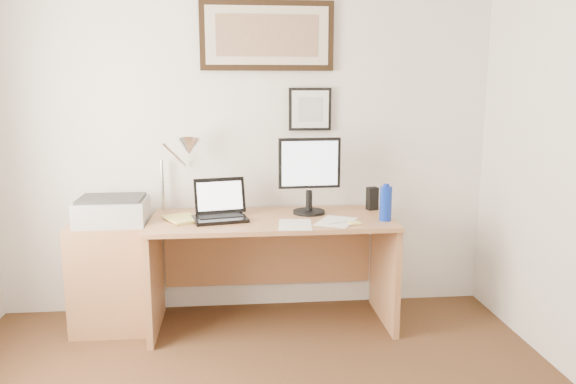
{
  "coord_description": "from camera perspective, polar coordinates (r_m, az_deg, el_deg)",
  "views": [
    {
      "loc": [
        -0.1,
        -1.99,
        1.62
      ],
      "look_at": [
        0.24,
        1.43,
        0.96
      ],
      "focal_mm": 35.0,
      "sensor_mm": 36.0,
      "label": 1
    }
  ],
  "objects": [
    {
      "name": "marker_pen",
      "position": [
        3.58,
        5.01,
        -3.13
      ],
      "size": [
        0.14,
        0.06,
        0.02
      ],
      "primitive_type": "cylinder",
      "rotation": [
        0.0,
        1.57,
        0.35
      ],
      "color": "silver",
      "rests_on": "desk"
    },
    {
      "name": "sticky_pad",
      "position": [
        3.59,
        6.79,
        -3.13
      ],
      "size": [
        0.09,
        0.09,
        0.01
      ],
      "primitive_type": "cube",
      "rotation": [
        0.0,
        0.0,
        0.2
      ],
      "color": "#EDE170",
      "rests_on": "desk"
    },
    {
      "name": "bottle_cap",
      "position": [
        3.67,
        9.96,
        0.68
      ],
      "size": [
        0.04,
        0.04,
        0.02
      ],
      "primitive_type": "cylinder",
      "color": "#0D2BAA",
      "rests_on": "water_bottle"
    },
    {
      "name": "wall_back",
      "position": [
        4.01,
        -4.24,
        5.51
      ],
      "size": [
        3.5,
        0.02,
        2.5
      ],
      "primitive_type": "cube",
      "color": "white",
      "rests_on": "ground"
    },
    {
      "name": "printer",
      "position": [
        3.81,
        -17.43,
        -1.82
      ],
      "size": [
        0.44,
        0.34,
        0.18
      ],
      "color": "#ACACAE",
      "rests_on": "side_cabinet"
    },
    {
      "name": "laptop",
      "position": [
        3.71,
        -6.93,
        -1.87
      ],
      "size": [
        0.38,
        0.36,
        0.26
      ],
      "color": "black",
      "rests_on": "desk"
    },
    {
      "name": "book",
      "position": [
        3.68,
        -12.02,
        -2.89
      ],
      "size": [
        0.3,
        0.32,
        0.02
      ],
      "primitive_type": "imported",
      "rotation": [
        0.0,
        0.0,
        0.51
      ],
      "color": "#DACC66",
      "rests_on": "desk"
    },
    {
      "name": "water_bottle",
      "position": [
        3.69,
        9.9,
        -1.18
      ],
      "size": [
        0.08,
        0.08,
        0.22
      ],
      "primitive_type": "cylinder",
      "color": "#0D2BAA",
      "rests_on": "desk"
    },
    {
      "name": "lcd_monitor",
      "position": [
        3.8,
        2.19,
        2.06
      ],
      "size": [
        0.42,
        0.22,
        0.52
      ],
      "color": "black",
      "rests_on": "desk"
    },
    {
      "name": "desk_lamp",
      "position": [
        3.84,
        -10.28,
        4.2
      ],
      "size": [
        0.29,
        0.27,
        0.53
      ],
      "color": "silver",
      "rests_on": "desk"
    },
    {
      "name": "picture_small",
      "position": [
        4.0,
        2.25,
        8.4
      ],
      "size": [
        0.3,
        0.03,
        0.3
      ],
      "color": "black",
      "rests_on": "wall_back"
    },
    {
      "name": "side_cabinet",
      "position": [
        3.96,
        -17.5,
        -8.14
      ],
      "size": [
        0.5,
        0.4,
        0.73
      ],
      "primitive_type": "cube",
      "color": "#9F6B43",
      "rests_on": "floor"
    },
    {
      "name": "paper_sheet_b",
      "position": [
        3.63,
        4.9,
        -3.01
      ],
      "size": [
        0.33,
        0.37,
        0.0
      ],
      "primitive_type": "cube",
      "rotation": [
        0.0,
        0.0,
        -0.49
      ],
      "color": "white",
      "rests_on": "desk"
    },
    {
      "name": "desk",
      "position": [
        3.87,
        -1.75,
        -5.75
      ],
      "size": [
        1.6,
        0.7,
        0.75
      ],
      "color": "#9F6B43",
      "rests_on": "floor"
    },
    {
      "name": "paper_sheet_a",
      "position": [
        3.54,
        0.73,
        -3.34
      ],
      "size": [
        0.24,
        0.31,
        0.0
      ],
      "primitive_type": "cube",
      "rotation": [
        0.0,
        0.0,
        -0.11
      ],
      "color": "white",
      "rests_on": "desk"
    },
    {
      "name": "picture_large",
      "position": [
        3.98,
        -2.14,
        15.59
      ],
      "size": [
        0.92,
        0.04,
        0.47
      ],
      "color": "black",
      "rests_on": "wall_back"
    },
    {
      "name": "speaker",
      "position": [
        4.0,
        8.55,
        -0.66
      ],
      "size": [
        0.08,
        0.08,
        0.16
      ],
      "primitive_type": "cube",
      "rotation": [
        0.0,
        0.0,
        0.23
      ],
      "color": "black",
      "rests_on": "desk"
    }
  ]
}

